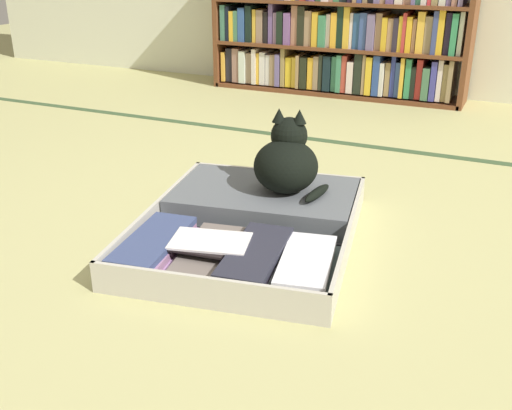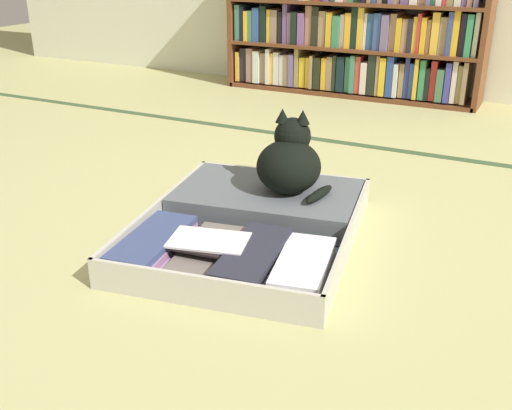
% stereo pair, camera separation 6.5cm
% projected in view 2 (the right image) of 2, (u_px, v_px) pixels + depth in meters
% --- Properties ---
extents(ground_plane, '(10.00, 10.00, 0.00)m').
position_uv_depth(ground_plane, '(236.00, 270.00, 1.69)').
color(ground_plane, tan).
extents(tatami_border, '(4.80, 0.05, 0.00)m').
position_uv_depth(tatami_border, '(369.00, 146.00, 2.73)').
color(tatami_border, '#374F2F').
rests_on(tatami_border, ground_plane).
extents(bookshelf, '(1.55, 0.28, 0.82)m').
position_uv_depth(bookshelf, '(352.00, 27.00, 3.55)').
color(bookshelf, brown).
rests_on(bookshelf, ground_plane).
extents(open_suitcase, '(0.75, 0.90, 0.09)m').
position_uv_depth(open_suitcase, '(253.00, 222.00, 1.89)').
color(open_suitcase, '#BBB6A9').
rests_on(open_suitcase, ground_plane).
extents(black_cat, '(0.27, 0.25, 0.27)m').
position_uv_depth(black_cat, '(290.00, 162.00, 1.97)').
color(black_cat, black).
rests_on(black_cat, open_suitcase).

